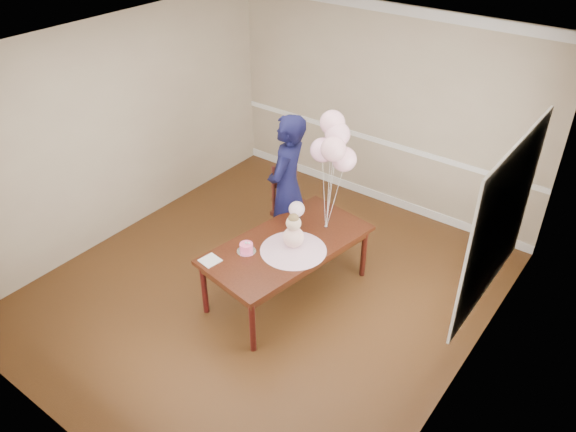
{
  "coord_description": "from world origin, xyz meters",
  "views": [
    {
      "loc": [
        3.15,
        -3.78,
        4.22
      ],
      "look_at": [
        0.26,
        0.08,
        1.05
      ],
      "focal_mm": 35.0,
      "sensor_mm": 36.0,
      "label": 1
    }
  ],
  "objects_px": {
    "dining_table_top": "(287,244)",
    "woman": "(287,188)",
    "dining_chair_seat": "(298,212)",
    "birthday_cake": "(246,247)"
  },
  "relations": [
    {
      "from": "dining_table_top",
      "to": "woman",
      "type": "distance_m",
      "value": 0.83
    },
    {
      "from": "dining_chair_seat",
      "to": "woman",
      "type": "relative_size",
      "value": 0.27
    },
    {
      "from": "dining_table_top",
      "to": "dining_chair_seat",
      "type": "bearing_deg",
      "value": 127.47
    },
    {
      "from": "woman",
      "to": "birthday_cake",
      "type": "bearing_deg",
      "value": -0.49
    },
    {
      "from": "dining_chair_seat",
      "to": "woman",
      "type": "height_order",
      "value": "woman"
    },
    {
      "from": "birthday_cake",
      "to": "dining_table_top",
      "type": "bearing_deg",
      "value": 56.98
    },
    {
      "from": "dining_table_top",
      "to": "woman",
      "type": "relative_size",
      "value": 1.02
    },
    {
      "from": "dining_table_top",
      "to": "woman",
      "type": "xyz_separation_m",
      "value": [
        -0.48,
        0.63,
        0.24
      ]
    },
    {
      "from": "birthday_cake",
      "to": "dining_chair_seat",
      "type": "xyz_separation_m",
      "value": [
        -0.19,
        1.18,
        -0.25
      ]
    },
    {
      "from": "dining_table_top",
      "to": "birthday_cake",
      "type": "xyz_separation_m",
      "value": [
        -0.25,
        -0.38,
        0.08
      ]
    }
  ]
}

